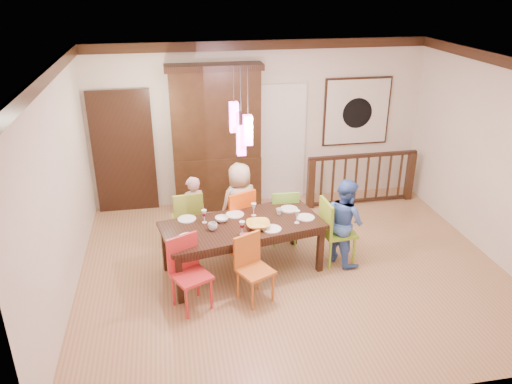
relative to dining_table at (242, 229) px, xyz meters
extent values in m
plane|color=#9F724D|center=(0.70, -0.08, -0.67)|extent=(6.00, 6.00, 0.00)
plane|color=white|center=(0.70, -0.08, 2.23)|extent=(6.00, 6.00, 0.00)
plane|color=beige|center=(0.70, 2.42, 0.78)|extent=(6.00, 0.00, 6.00)
plane|color=beige|center=(-2.30, -0.08, 0.78)|extent=(0.00, 5.00, 5.00)
plane|color=beige|center=(3.70, -0.08, 0.78)|extent=(0.00, 5.00, 5.00)
cube|color=black|center=(-1.70, 2.37, 0.38)|extent=(1.04, 0.07, 2.24)
cube|color=silver|center=(1.05, 2.39, 0.38)|extent=(0.97, 0.05, 2.22)
cube|color=black|center=(2.50, 2.39, 0.93)|extent=(1.25, 0.04, 1.25)
cube|color=silver|center=(2.50, 2.37, 0.93)|extent=(1.18, 0.02, 1.18)
cylinder|color=black|center=(2.50, 2.35, 0.91)|extent=(0.56, 0.01, 0.56)
cube|color=#FF4CB0|center=(-0.08, 0.05, 1.58)|extent=(0.11, 0.11, 0.38)
cylinder|color=black|center=(-0.08, 0.05, 2.00)|extent=(0.01, 0.01, 0.46)
cube|color=#FF4CB0|center=(0.08, -0.05, 1.43)|extent=(0.11, 0.11, 0.38)
cylinder|color=black|center=(0.08, -0.05, 1.93)|extent=(0.01, 0.01, 0.61)
cube|color=#FF4CB0|center=(0.00, 0.00, 1.28)|extent=(0.11, 0.11, 0.38)
cylinder|color=black|center=(0.00, 0.00, 1.85)|extent=(0.01, 0.01, 0.76)
cube|color=black|center=(0.00, 0.00, 0.06)|extent=(2.35, 1.42, 0.05)
cube|color=black|center=(-1.02, 0.42, -0.32)|extent=(0.09, 0.09, 0.70)
cube|color=black|center=(1.02, 0.42, -0.32)|extent=(0.09, 0.09, 0.70)
cube|color=black|center=(-1.02, -0.42, -0.32)|extent=(0.09, 0.09, 0.70)
cube|color=black|center=(1.02, -0.42, -0.32)|extent=(0.09, 0.09, 0.70)
cube|color=black|center=(0.00, 0.44, -0.02)|extent=(1.96, 0.44, 0.10)
cube|color=black|center=(0.00, -0.44, -0.02)|extent=(1.96, 0.44, 0.10)
cube|color=#92B437|center=(-0.72, 0.82, -0.20)|extent=(0.48, 0.48, 0.04)
cube|color=#92B437|center=(-0.72, 0.82, 0.06)|extent=(0.44, 0.09, 0.48)
cylinder|color=#92B437|center=(-0.90, 0.64, -0.44)|extent=(0.04, 0.04, 0.46)
cylinder|color=#92B437|center=(-0.55, 0.64, -0.44)|extent=(0.04, 0.04, 0.46)
cylinder|color=#92B437|center=(-0.90, 0.99, -0.44)|extent=(0.04, 0.04, 0.46)
cylinder|color=#92B437|center=(-0.55, 0.99, -0.44)|extent=(0.04, 0.04, 0.46)
cube|color=#F2560D|center=(0.00, 0.67, -0.19)|extent=(0.59, 0.59, 0.04)
cube|color=#F2560D|center=(0.00, 0.67, 0.08)|extent=(0.43, 0.22, 0.49)
cylinder|color=#F2560D|center=(-0.18, 0.49, -0.43)|extent=(0.04, 0.04, 0.47)
cylinder|color=#F2560D|center=(0.18, 0.49, -0.43)|extent=(0.04, 0.04, 0.47)
cylinder|color=#F2560D|center=(-0.18, 0.86, -0.43)|extent=(0.04, 0.04, 0.47)
cylinder|color=#F2560D|center=(0.18, 0.86, -0.43)|extent=(0.04, 0.04, 0.47)
cube|color=#70B537|center=(0.75, 0.73, -0.23)|extent=(0.43, 0.43, 0.04)
cube|color=#70B537|center=(0.75, 0.73, 0.02)|extent=(0.41, 0.05, 0.45)
cylinder|color=#70B537|center=(0.58, 0.56, -0.45)|extent=(0.04, 0.04, 0.43)
cylinder|color=#70B537|center=(0.92, 0.56, -0.45)|extent=(0.04, 0.04, 0.43)
cylinder|color=#70B537|center=(0.58, 0.90, -0.45)|extent=(0.04, 0.04, 0.43)
cylinder|color=#70B537|center=(0.92, 0.90, -0.45)|extent=(0.04, 0.04, 0.43)
cube|color=red|center=(-0.76, -0.74, -0.21)|extent=(0.57, 0.57, 0.04)
cube|color=red|center=(-0.76, -0.74, 0.05)|extent=(0.40, 0.22, 0.47)
cylinder|color=red|center=(-0.94, -0.92, -0.45)|extent=(0.04, 0.04, 0.45)
cylinder|color=red|center=(-0.59, -0.92, -0.45)|extent=(0.04, 0.04, 0.45)
cylinder|color=red|center=(-0.94, -0.57, -0.45)|extent=(0.04, 0.04, 0.45)
cylinder|color=red|center=(-0.59, -0.57, -0.45)|extent=(0.04, 0.04, 0.45)
cube|color=#C36321|center=(0.05, -0.73, -0.24)|extent=(0.53, 0.53, 0.04)
cube|color=#C36321|center=(0.05, -0.73, 0.00)|extent=(0.38, 0.21, 0.44)
cylinder|color=#C36321|center=(-0.11, -0.89, -0.46)|extent=(0.03, 0.03, 0.42)
cylinder|color=#C36321|center=(0.22, -0.89, -0.46)|extent=(0.03, 0.03, 0.42)
cylinder|color=#C36321|center=(-0.11, -0.56, -0.46)|extent=(0.03, 0.03, 0.42)
cylinder|color=#C36321|center=(0.22, -0.56, -0.46)|extent=(0.03, 0.03, 0.42)
cube|color=#82AB26|center=(1.40, -0.01, -0.19)|extent=(0.48, 0.48, 0.04)
cube|color=#82AB26|center=(1.40, -0.01, 0.08)|extent=(0.08, 0.45, 0.49)
cylinder|color=#82AB26|center=(1.22, -0.19, -0.43)|extent=(0.04, 0.04, 0.47)
cylinder|color=#82AB26|center=(1.58, -0.19, -0.43)|extent=(0.04, 0.04, 0.47)
cylinder|color=#82AB26|center=(1.22, 0.17, -0.43)|extent=(0.04, 0.04, 0.47)
cylinder|color=#82AB26|center=(1.58, 0.17, -0.43)|extent=(0.04, 0.04, 0.47)
cube|color=black|center=(-0.10, 2.20, -0.18)|extent=(1.52, 0.44, 0.97)
cube|color=black|center=(-0.10, 2.22, 1.06)|extent=(1.52, 0.40, 1.52)
cube|color=black|center=(-0.10, 2.41, 1.06)|extent=(1.30, 0.02, 1.30)
cube|color=black|center=(-0.10, 2.22, 1.84)|extent=(1.62, 0.44, 0.10)
cube|color=black|center=(1.53, 1.87, -0.21)|extent=(0.12, 0.12, 0.92)
cube|color=black|center=(3.45, 1.87, -0.21)|extent=(0.12, 0.12, 0.92)
cube|color=black|center=(2.49, 1.87, 0.26)|extent=(2.04, 0.12, 0.06)
cube|color=black|center=(2.49, 1.87, -0.62)|extent=(1.92, 0.10, 0.05)
imported|color=beige|center=(-0.63, 0.83, -0.09)|extent=(0.50, 0.42, 1.16)
imported|color=#C1B092|center=(0.10, 0.84, -0.01)|extent=(0.74, 0.59, 1.31)
imported|color=#466EC4|center=(1.49, 0.00, -0.02)|extent=(0.69, 0.77, 1.30)
imported|color=gold|center=(0.20, -0.15, 0.12)|extent=(0.34, 0.34, 0.08)
imported|color=white|center=(-0.27, 0.13, 0.11)|extent=(0.26, 0.26, 0.06)
imported|color=silver|center=(-0.42, -0.11, 0.13)|extent=(0.16, 0.16, 0.10)
imported|color=silver|center=(0.57, 0.19, 0.12)|extent=(0.12, 0.12, 0.09)
cylinder|color=white|center=(-0.75, 0.26, 0.09)|extent=(0.26, 0.26, 0.01)
cylinder|color=white|center=(-0.06, 0.28, 0.09)|extent=(0.26, 0.26, 0.01)
cylinder|color=white|center=(0.74, 0.32, 0.09)|extent=(0.26, 0.26, 0.01)
cylinder|color=white|center=(-0.77, -0.27, 0.09)|extent=(0.26, 0.26, 0.01)
cylinder|color=white|center=(0.37, -0.24, 0.09)|extent=(0.26, 0.26, 0.01)
cylinder|color=white|center=(0.91, 0.01, 0.09)|extent=(0.26, 0.26, 0.01)
cube|color=#D83359|center=(0.02, -0.37, 0.09)|extent=(0.18, 0.14, 0.01)
camera|label=1|loc=(-0.91, -6.06, 3.26)|focal=35.00mm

